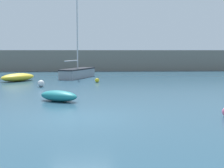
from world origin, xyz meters
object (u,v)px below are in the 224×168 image
(rowboat_white_midwater, at_px, (18,77))
(fishing_dinghy_green, at_px, (59,96))
(mooring_buoy_yellow, at_px, (97,80))
(sailboat_tall_mast, at_px, (78,72))
(mooring_buoy_white, at_px, (41,84))

(rowboat_white_midwater, distance_m, fishing_dinghy_green, 12.04)
(fishing_dinghy_green, height_order, mooring_buoy_yellow, fishing_dinghy_green)
(sailboat_tall_mast, distance_m, mooring_buoy_yellow, 4.76)
(rowboat_white_midwater, relative_size, sailboat_tall_mast, 0.45)
(rowboat_white_midwater, bearing_deg, sailboat_tall_mast, -20.05)
(mooring_buoy_yellow, bearing_deg, rowboat_white_midwater, 167.41)
(sailboat_tall_mast, xyz_separation_m, mooring_buoy_white, (-2.33, -7.38, -0.28))
(fishing_dinghy_green, relative_size, mooring_buoy_white, 4.77)
(rowboat_white_midwater, height_order, fishing_dinghy_green, rowboat_white_midwater)
(mooring_buoy_yellow, bearing_deg, fishing_dinghy_green, -102.76)
(rowboat_white_midwater, bearing_deg, fishing_dinghy_green, -116.70)
(rowboat_white_midwater, distance_m, sailboat_tall_mast, 5.80)
(mooring_buoy_yellow, relative_size, mooring_buoy_white, 0.72)
(rowboat_white_midwater, bearing_deg, mooring_buoy_yellow, -62.20)
(rowboat_white_midwater, bearing_deg, mooring_buoy_white, -108.62)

